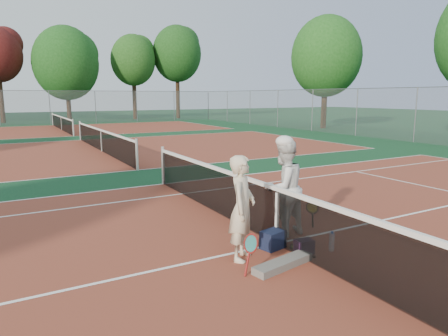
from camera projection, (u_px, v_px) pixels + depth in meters
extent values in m
plane|color=#0E361C|center=(276.00, 244.00, 6.94)|extent=(130.00, 130.00, 0.00)
cube|color=brown|center=(276.00, 244.00, 6.94)|extent=(23.77, 10.97, 0.01)
cube|color=brown|center=(102.00, 151.00, 18.53)|extent=(23.77, 10.97, 0.01)
cube|color=brown|center=(62.00, 130.00, 30.13)|extent=(23.77, 10.97, 0.01)
imported|color=beige|center=(242.00, 208.00, 6.17)|extent=(0.70, 0.71, 1.65)
imported|color=white|center=(283.00, 188.00, 7.25)|extent=(0.95, 0.78, 1.78)
cube|color=black|center=(273.00, 240.00, 6.71)|extent=(0.44, 0.35, 0.31)
cube|color=black|center=(304.00, 247.00, 6.50)|extent=(0.31, 0.24, 0.23)
cube|color=#605C57|center=(283.00, 264.00, 5.99)|extent=(1.12, 0.45, 0.11)
cylinder|color=#C9E1FF|center=(332.00, 242.00, 6.60)|extent=(0.09, 0.09, 0.30)
cylinder|color=#382314|center=(1.00, 96.00, 37.58)|extent=(0.44, 0.44, 5.04)
cylinder|color=#382314|center=(68.00, 98.00, 39.76)|extent=(0.44, 0.44, 4.56)
ellipsoid|color=#144614|center=(66.00, 63.00, 39.15)|extent=(6.26, 6.26, 7.20)
cylinder|color=#382314|center=(135.00, 96.00, 43.55)|extent=(0.44, 0.44, 5.06)
ellipsoid|color=#1B4914|center=(133.00, 60.00, 42.87)|extent=(4.73, 4.73, 5.44)
cylinder|color=#382314|center=(178.00, 93.00, 45.71)|extent=(0.44, 0.44, 5.77)
ellipsoid|color=#143F12|center=(177.00, 54.00, 44.93)|extent=(5.45, 5.45, 6.27)
cylinder|color=#382314|center=(324.00, 100.00, 31.42)|extent=(0.44, 0.44, 4.43)
ellipsoid|color=#184D16|center=(326.00, 56.00, 30.83)|extent=(5.39, 5.39, 6.20)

